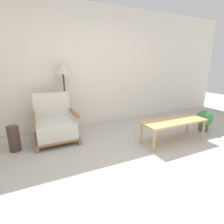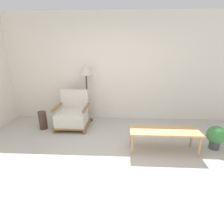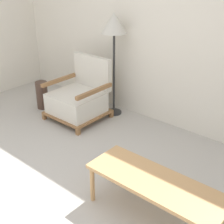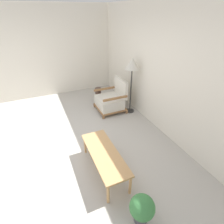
{
  "view_description": "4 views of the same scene",
  "coord_description": "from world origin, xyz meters",
  "px_view_note": "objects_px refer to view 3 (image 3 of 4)",
  "views": [
    {
      "loc": [
        -1.38,
        -1.57,
        1.41
      ],
      "look_at": [
        -0.03,
        1.27,
        0.55
      ],
      "focal_mm": 28.0,
      "sensor_mm": 36.0,
      "label": 1
    },
    {
      "loc": [
        0.15,
        -2.24,
        1.76
      ],
      "look_at": [
        -0.03,
        1.27,
        0.55
      ],
      "focal_mm": 28.0,
      "sensor_mm": 36.0,
      "label": 2
    },
    {
      "loc": [
        2.05,
        -1.18,
        2.12
      ],
      "look_at": [
        -0.03,
        1.27,
        0.55
      ],
      "focal_mm": 50.0,
      "sensor_mm": 36.0,
      "label": 3
    },
    {
      "loc": [
        3.0,
        -0.08,
        2.51
      ],
      "look_at": [
        -0.03,
        1.27,
        0.55
      ],
      "focal_mm": 28.0,
      "sensor_mm": 36.0,
      "label": 4
    }
  ],
  "objects_px": {
    "armchair": "(79,99)",
    "vase": "(42,95)",
    "coffee_table": "(156,185)",
    "floor_lamp": "(114,28)"
  },
  "relations": [
    {
      "from": "vase",
      "to": "coffee_table",
      "type": "bearing_deg",
      "value": -17.86
    },
    {
      "from": "armchair",
      "to": "vase",
      "type": "height_order",
      "value": "armchair"
    },
    {
      "from": "armchair",
      "to": "coffee_table",
      "type": "distance_m",
      "value": 2.21
    },
    {
      "from": "floor_lamp",
      "to": "armchair",
      "type": "bearing_deg",
      "value": -123.39
    },
    {
      "from": "coffee_table",
      "to": "vase",
      "type": "height_order",
      "value": "vase"
    },
    {
      "from": "vase",
      "to": "armchair",
      "type": "bearing_deg",
      "value": 11.37
    },
    {
      "from": "floor_lamp",
      "to": "coffee_table",
      "type": "height_order",
      "value": "floor_lamp"
    },
    {
      "from": "floor_lamp",
      "to": "vase",
      "type": "height_order",
      "value": "floor_lamp"
    },
    {
      "from": "coffee_table",
      "to": "vase",
      "type": "bearing_deg",
      "value": 162.14
    },
    {
      "from": "floor_lamp",
      "to": "vase",
      "type": "distance_m",
      "value": 1.57
    }
  ]
}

